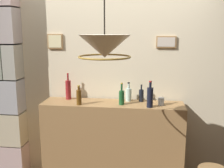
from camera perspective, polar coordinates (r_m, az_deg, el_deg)
panelled_rear_partition at (r=3.46m, az=0.69°, el=2.75°), size 3.54×0.15×2.81m
stone_pillar at (r=3.79m, az=-21.36°, el=1.29°), size 0.37×0.31×2.74m
bar_shelf_unit at (r=3.46m, az=0.11°, el=-13.16°), size 1.75×0.40×1.13m
liquor_bottle_port at (r=3.35m, az=3.59°, el=-2.22°), size 0.07×0.07×0.24m
liquor_bottle_scotch at (r=3.09m, az=8.19°, el=-2.75°), size 0.07×0.07×0.31m
liquor_bottle_brandy at (r=3.47m, az=-9.41°, el=-1.15°), size 0.07×0.07×0.34m
liquor_bottle_whiskey at (r=3.34m, az=6.32°, el=-2.42°), size 0.06×0.06×0.22m
liquor_bottle_tequila at (r=3.20m, az=-7.15°, el=-2.76°), size 0.06×0.06×0.24m
liquor_bottle_gin at (r=3.18m, az=2.08°, el=-2.82°), size 0.07×0.07×0.27m
glass_tumbler_rocks at (r=3.22m, az=10.55°, el=-3.68°), size 0.07×0.07×0.09m
pendant_lamp at (r=2.27m, az=-1.61°, el=8.01°), size 0.46×0.46×0.54m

